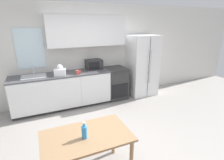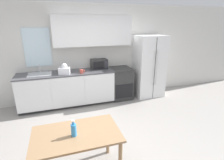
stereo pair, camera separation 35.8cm
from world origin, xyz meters
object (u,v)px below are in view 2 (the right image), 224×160
Objects in this scene: coffee_mug at (82,71)px; dining_table at (77,139)px; refrigerator at (149,66)px; drink_bottle at (74,130)px; oven_range at (121,83)px; microwave at (99,64)px.

coffee_mug is 2.34m from dining_table.
dining_table is at bearing -135.41° from refrigerator.
coffee_mug reaches higher than drink_bottle.
oven_range is 3.89× the size of drink_bottle.
coffee_mug is at bearing -169.34° from oven_range.
coffee_mug is (-0.55, -0.35, -0.08)m from microwave.
oven_range is at bearing 10.66° from coffee_mug.
coffee_mug is (-1.17, -0.22, 0.52)m from oven_range.
refrigerator is at bearing -2.19° from oven_range.
coffee_mug is at bearing 78.62° from drink_bottle.
coffee_mug is 2.37m from drink_bottle.
drink_bottle is (-1.63, -2.54, 0.36)m from oven_range.
coffee_mug is 0.54× the size of drink_bottle.
drink_bottle is at bearing -126.78° from dining_table.
coffee_mug is at bearing -147.74° from microwave.
coffee_mug is (-2.06, -0.19, 0.07)m from refrigerator.
dining_table is at bearing -110.56° from microwave.
microwave reaches higher than coffee_mug.
microwave is 2.86m from drink_bottle.
refrigerator is at bearing 44.73° from drink_bottle.
dining_table is at bearing 53.22° from drink_bottle.
refrigerator reaches higher than coffee_mug.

